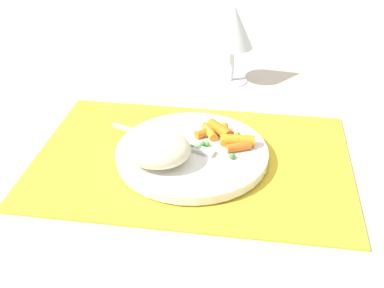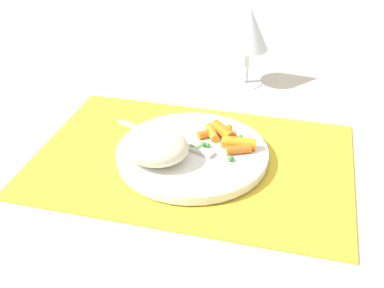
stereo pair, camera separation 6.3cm
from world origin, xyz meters
name	(u,v)px [view 1 (the left image)]	position (x,y,z in m)	size (l,w,h in m)	color
ground_plane	(192,160)	(0.00, 0.00, 0.00)	(2.40, 2.40, 0.00)	beige
placemat	(192,158)	(0.00, 0.00, 0.00)	(0.49, 0.33, 0.01)	gold
plate	(192,153)	(0.00, 0.00, 0.01)	(0.24, 0.24, 0.01)	white
rice_mound	(157,149)	(-0.05, -0.04, 0.04)	(0.10, 0.09, 0.04)	beige
carrot_portion	(224,135)	(0.05, 0.04, 0.03)	(0.10, 0.08, 0.02)	orange
pea_scatter	(218,144)	(0.04, 0.02, 0.02)	(0.09, 0.07, 0.01)	#4B942F
fork	(172,142)	(-0.03, 0.01, 0.02)	(0.18, 0.07, 0.01)	silver
wine_glass	(233,28)	(0.04, 0.30, 0.11)	(0.08, 0.08, 0.16)	silver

